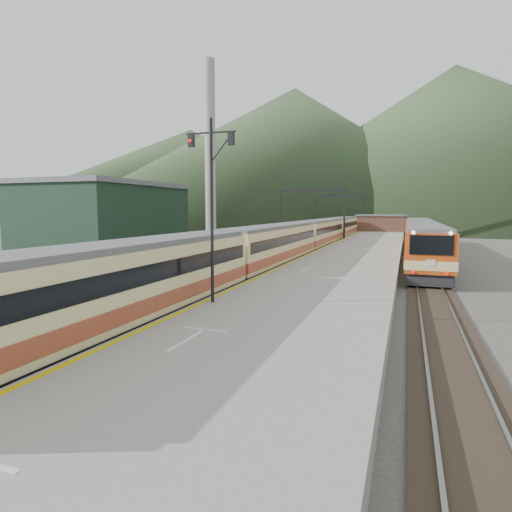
% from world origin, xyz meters
% --- Properties ---
extents(track_main, '(2.60, 200.00, 0.23)m').
position_xyz_m(track_main, '(0.00, 40.00, 0.07)').
color(track_main, black).
rests_on(track_main, ground).
extents(track_far, '(2.60, 200.00, 0.23)m').
position_xyz_m(track_far, '(-5.00, 40.00, 0.07)').
color(track_far, black).
rests_on(track_far, ground).
extents(track_second, '(2.60, 200.00, 0.23)m').
position_xyz_m(track_second, '(11.50, 40.00, 0.07)').
color(track_second, black).
rests_on(track_second, ground).
extents(platform, '(8.00, 100.00, 1.00)m').
position_xyz_m(platform, '(5.60, 38.00, 0.50)').
color(platform, gray).
rests_on(platform, ground).
extents(gantry_near, '(9.55, 0.25, 8.00)m').
position_xyz_m(gantry_near, '(-2.85, 55.00, 5.59)').
color(gantry_near, black).
rests_on(gantry_near, ground).
extents(gantry_far, '(9.55, 0.25, 8.00)m').
position_xyz_m(gantry_far, '(-2.85, 80.00, 5.59)').
color(gantry_far, black).
rests_on(gantry_far, ground).
extents(warehouse, '(14.50, 20.50, 8.60)m').
position_xyz_m(warehouse, '(-28.00, 42.00, 4.32)').
color(warehouse, black).
rests_on(warehouse, ground).
extents(smokestack, '(1.80, 1.80, 30.00)m').
position_xyz_m(smokestack, '(-22.00, 62.00, 15.00)').
color(smokestack, '#9E998E').
rests_on(smokestack, ground).
extents(station_shed, '(9.40, 4.40, 3.10)m').
position_xyz_m(station_shed, '(5.60, 78.00, 2.57)').
color(station_shed, brown).
rests_on(station_shed, platform).
extents(hill_a, '(180.00, 180.00, 60.00)m').
position_xyz_m(hill_a, '(-40.00, 190.00, 30.00)').
color(hill_a, '#294526').
rests_on(hill_a, ground).
extents(hill_b, '(220.00, 220.00, 75.00)m').
position_xyz_m(hill_b, '(30.00, 230.00, 37.50)').
color(hill_b, '#294526').
rests_on(hill_b, ground).
extents(hill_d, '(200.00, 200.00, 55.00)m').
position_xyz_m(hill_d, '(-120.00, 240.00, 27.50)').
color(hill_d, '#294526').
rests_on(hill_d, ground).
extents(main_train, '(2.80, 76.88, 3.42)m').
position_xyz_m(main_train, '(0.00, 36.88, 1.94)').
color(main_train, '#E8D88A').
rests_on(main_train, track_main).
extents(second_train, '(3.07, 41.77, 3.75)m').
position_xyz_m(second_train, '(11.50, 43.60, 2.10)').
color(second_train, '#CC4814').
rests_on(second_train, track_second).
extents(signal_mast, '(2.20, 0.24, 7.76)m').
position_xyz_m(signal_mast, '(2.23, 11.15, 5.69)').
color(signal_mast, black).
rests_on(signal_mast, platform).
extents(short_signal_b, '(0.23, 0.17, 2.27)m').
position_xyz_m(short_signal_b, '(-3.45, 35.16, 1.46)').
color(short_signal_b, black).
rests_on(short_signal_b, ground).
extents(short_signal_c, '(0.25, 0.21, 2.27)m').
position_xyz_m(short_signal_c, '(-6.95, 18.37, 1.46)').
color(short_signal_c, black).
rests_on(short_signal_c, ground).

